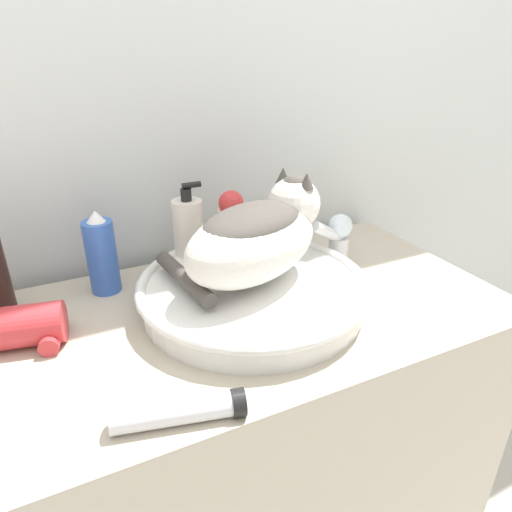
{
  "coord_description": "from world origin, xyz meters",
  "views": [
    {
      "loc": [
        -0.3,
        -0.41,
        1.32
      ],
      "look_at": [
        0.01,
        0.26,
        0.97
      ],
      "focal_mm": 32.0,
      "sensor_mm": 36.0,
      "label": 1
    }
  ],
  "objects_px": {
    "lotion_bottle_white": "(232,229)",
    "hair_dryer": "(18,328)",
    "soap_pump_bottle": "(189,237)",
    "cream_tube": "(181,411)",
    "spray_bottle_trigger": "(102,255)",
    "faucet": "(337,236)",
    "cat": "(257,234)"
  },
  "relations": [
    {
      "from": "lotion_bottle_white",
      "to": "hair_dryer",
      "type": "bearing_deg",
      "value": -163.67
    },
    {
      "from": "soap_pump_bottle",
      "to": "cream_tube",
      "type": "bearing_deg",
      "value": -110.03
    },
    {
      "from": "spray_bottle_trigger",
      "to": "soap_pump_bottle",
      "type": "height_order",
      "value": "soap_pump_bottle"
    },
    {
      "from": "faucet",
      "to": "cream_tube",
      "type": "height_order",
      "value": "faucet"
    },
    {
      "from": "faucet",
      "to": "hair_dryer",
      "type": "bearing_deg",
      "value": -15.01
    },
    {
      "from": "hair_dryer",
      "to": "lotion_bottle_white",
      "type": "bearing_deg",
      "value": -152.28
    },
    {
      "from": "faucet",
      "to": "cream_tube",
      "type": "xyz_separation_m",
      "value": [
        -0.45,
        -0.3,
        -0.05
      ]
    },
    {
      "from": "cream_tube",
      "to": "hair_dryer",
      "type": "relative_size",
      "value": 1.02
    },
    {
      "from": "lotion_bottle_white",
      "to": "soap_pump_bottle",
      "type": "bearing_deg",
      "value": 180.0
    },
    {
      "from": "spray_bottle_trigger",
      "to": "cream_tube",
      "type": "bearing_deg",
      "value": -85.67
    },
    {
      "from": "cat",
      "to": "soap_pump_bottle",
      "type": "xyz_separation_m",
      "value": [
        -0.08,
        0.17,
        -0.06
      ]
    },
    {
      "from": "lotion_bottle_white",
      "to": "soap_pump_bottle",
      "type": "distance_m",
      "value": 0.1
    },
    {
      "from": "soap_pump_bottle",
      "to": "hair_dryer",
      "type": "height_order",
      "value": "soap_pump_bottle"
    },
    {
      "from": "lotion_bottle_white",
      "to": "cream_tube",
      "type": "xyz_separation_m",
      "value": [
        -0.24,
        -0.4,
        -0.07
      ]
    },
    {
      "from": "cat",
      "to": "lotion_bottle_white",
      "type": "distance_m",
      "value": 0.18
    },
    {
      "from": "spray_bottle_trigger",
      "to": "cream_tube",
      "type": "relative_size",
      "value": 0.95
    },
    {
      "from": "faucet",
      "to": "lotion_bottle_white",
      "type": "relative_size",
      "value": 0.73
    },
    {
      "from": "faucet",
      "to": "hair_dryer",
      "type": "height_order",
      "value": "faucet"
    },
    {
      "from": "spray_bottle_trigger",
      "to": "lotion_bottle_white",
      "type": "height_order",
      "value": "lotion_bottle_white"
    },
    {
      "from": "lotion_bottle_white",
      "to": "faucet",
      "type": "bearing_deg",
      "value": -26.39
    },
    {
      "from": "faucet",
      "to": "lotion_bottle_white",
      "type": "bearing_deg",
      "value": -43.57
    },
    {
      "from": "cat",
      "to": "lotion_bottle_white",
      "type": "bearing_deg",
      "value": 61.01
    },
    {
      "from": "hair_dryer",
      "to": "faucet",
      "type": "bearing_deg",
      "value": -166.44
    },
    {
      "from": "faucet",
      "to": "soap_pump_bottle",
      "type": "relative_size",
      "value": 0.62
    },
    {
      "from": "cat",
      "to": "faucet",
      "type": "distance_m",
      "value": 0.25
    },
    {
      "from": "faucet",
      "to": "soap_pump_bottle",
      "type": "distance_m",
      "value": 0.32
    },
    {
      "from": "soap_pump_bottle",
      "to": "cream_tube",
      "type": "relative_size",
      "value": 1.12
    },
    {
      "from": "faucet",
      "to": "spray_bottle_trigger",
      "type": "bearing_deg",
      "value": -29.2
    },
    {
      "from": "cat",
      "to": "cream_tube",
      "type": "distance_m",
      "value": 0.35
    },
    {
      "from": "soap_pump_bottle",
      "to": "hair_dryer",
      "type": "bearing_deg",
      "value": -159.29
    },
    {
      "from": "soap_pump_bottle",
      "to": "cream_tube",
      "type": "distance_m",
      "value": 0.43
    },
    {
      "from": "lotion_bottle_white",
      "to": "cat",
      "type": "bearing_deg",
      "value": -96.8
    }
  ]
}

